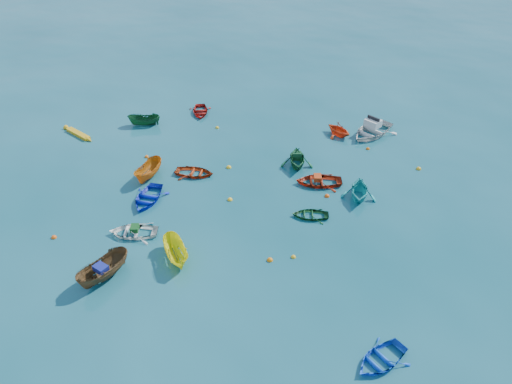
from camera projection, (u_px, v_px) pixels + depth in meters
The scene contains 31 objects.
ground at pixel (214, 236), 31.19m from camera, with size 160.00×160.00×0.00m, color #0B4451.
dinghy_blue_sw at pixel (148, 200), 34.31m from camera, with size 2.35×3.29×0.68m, color #1028CB.
dinghy_white_near at pixel (134, 234), 31.37m from camera, with size 2.17×3.04×0.63m, color white.
sampan_brown_mid at pixel (106, 278), 28.20m from camera, with size 1.32×3.49×1.35m, color brown.
dinghy_blue_se at pixel (380, 362), 23.66m from camera, with size 2.07×2.89×0.60m, color blue.
sampan_yellow_mid at pixel (177, 259), 29.49m from camera, with size 1.18×3.14×1.22m, color yellow.
dinghy_green_e at pixel (310, 216), 32.84m from camera, with size 1.72×2.41×0.50m, color #10451F.
dinghy_cyan_se at pixel (358, 197), 34.63m from camera, with size 2.50×2.90×1.53m, color teal.
dinghy_red_nw at pixel (195, 175), 36.96m from camera, with size 2.06×2.87×0.60m, color #A12F0D.
sampan_orange_n at pixel (150, 177), 36.68m from camera, with size 1.21×3.20×1.24m, color #C46812.
dinghy_green_n at pixel (297, 165), 38.05m from camera, with size 2.50×2.90×1.53m, color #13552C.
dinghy_red_ne at pixel (318, 184), 36.00m from camera, with size 2.37×3.31×0.69m, color #A2250D.
dinghy_red_far at pixel (200, 113), 45.35m from camera, with size 2.04×2.85×0.59m, color #A3140D.
dinghy_orange_far at pixel (338, 135), 41.97m from camera, with size 2.08×2.42×1.27m, color red.
sampan_green_far at pixel (145, 125), 43.45m from camera, with size 1.04×2.76×1.07m, color #114A24.
kayak_yellow at pixel (79, 135), 41.95m from camera, with size 0.50×3.49×0.34m, color gold, non-canonical shape.
motorboat_white at pixel (371, 134), 42.07m from camera, with size 3.19×4.46×1.53m, color silver.
tarp_green_a at pixel (135, 228), 31.10m from camera, with size 0.64×0.48×0.31m, color #134C1B.
tarp_blue_a at pixel (101, 268), 27.61m from camera, with size 0.75×0.57×0.36m, color navy.
tarp_green_b at pixel (297, 154), 37.60m from camera, with size 0.64×0.48×0.31m, color #104221.
tarp_orange_b at pixel (318, 178), 35.70m from camera, with size 0.71×0.53×0.34m, color #B63812.
buoy_or_a at pixel (54, 238), 31.07m from camera, with size 0.35×0.35×0.35m, color #DF500C.
buoy_ye_a at pixel (230, 200), 34.34m from camera, with size 0.36×0.36×0.36m, color yellow.
buoy_or_b at pixel (270, 260), 29.38m from camera, with size 0.37×0.37×0.37m, color orange.
buoy_ye_b at pixel (217, 128), 43.01m from camera, with size 0.33×0.33×0.33m, color gold.
buoy_or_c at pixel (147, 157), 39.03m from camera, with size 0.33×0.33×0.33m, color orange.
buoy_ye_c at pixel (293, 257), 29.60m from camera, with size 0.30×0.30×0.30m, color gold.
buoy_or_d at pixel (327, 196), 34.69m from camera, with size 0.36×0.36×0.36m, color #E14C0C.
buoy_ye_d at pixel (229, 168), 37.76m from camera, with size 0.39×0.39×0.39m, color yellow.
buoy_or_e at pixel (368, 149), 40.05m from camera, with size 0.32×0.32×0.32m, color #D6590B.
buoy_ye_e at pixel (419, 169), 37.59m from camera, with size 0.39×0.39×0.39m, color gold.
Camera 1 is at (14.92, -18.91, 20.19)m, focal length 35.00 mm.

